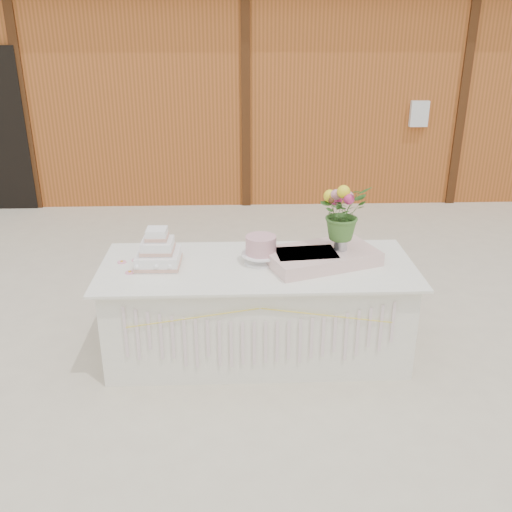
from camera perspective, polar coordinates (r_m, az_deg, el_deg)
The scene contains 9 objects.
ground at distance 4.71m, azimuth 0.14°, elevation -9.54°, with size 80.00×80.00×0.00m, color beige.
barn at distance 10.02m, azimuth -1.36°, elevation 17.80°, with size 12.60×4.60×3.30m.
cake_table at distance 4.51m, azimuth 0.15°, elevation -5.40°, with size 2.40×1.00×0.77m.
wedding_cake at distance 4.36m, azimuth -9.76°, elevation 0.28°, with size 0.34×0.34×0.30m.
pink_cake_stand at distance 4.34m, azimuth 0.49°, elevation 0.80°, with size 0.30×0.30×0.22m.
satin_runner at distance 4.39m, azimuth 6.55°, elevation -0.05°, with size 0.82×0.48×0.10m, color beige.
flower_vase at distance 4.38m, azimuth 8.49°, elevation 1.50°, with size 0.10×0.10×0.14m, color #B7B7BC.
bouquet at distance 4.29m, azimuth 8.70°, elevation 4.93°, with size 0.37×0.32×0.41m, color #41702C.
loose_flowers at distance 4.46m, azimuth -12.66°, elevation -0.75°, with size 0.14×0.33×0.02m, color pink, non-canonical shape.
Camera 1 is at (-0.16, -3.99, 2.50)m, focal length 40.00 mm.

